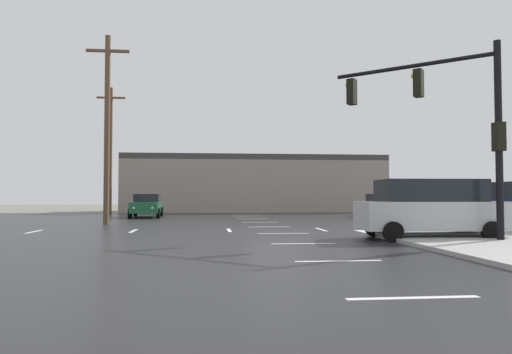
{
  "coord_description": "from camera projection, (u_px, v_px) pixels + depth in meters",
  "views": [
    {
      "loc": [
        -3.01,
        -20.88,
        1.52
      ],
      "look_at": [
        0.17,
        9.83,
        2.67
      ],
      "focal_mm": 34.32,
      "sensor_mm": 36.0,
      "label": 1
    }
  ],
  "objects": [
    {
      "name": "strip_building_background",
      "position": [
        253.0,
        184.0,
        45.47
      ],
      "size": [
        23.15,
        8.0,
        5.05
      ],
      "color": "gray",
      "rests_on": "ground_plane"
    },
    {
      "name": "snow_strip_curbside",
      "position": [
        429.0,
        233.0,
        17.56
      ],
      "size": [
        4.0,
        1.6,
        0.06
      ],
      "primitive_type": "cube",
      "color": "white",
      "rests_on": "sidewalk_corner"
    },
    {
      "name": "lane_markings",
      "position": [
        310.0,
        232.0,
        19.77
      ],
      "size": [
        36.15,
        36.15,
        0.01
      ],
      "color": "silver",
      "rests_on": "road_asphalt"
    },
    {
      "name": "suv_silver",
      "position": [
        430.0,
        208.0,
        16.66
      ],
      "size": [
        4.9,
        2.33,
        2.03
      ],
      "rotation": [
        0.0,
        0.0,
        -0.04
      ],
      "color": "#B7BABF",
      "rests_on": "road_asphalt"
    },
    {
      "name": "utility_pole_far",
      "position": [
        107.0,
        125.0,
        25.12
      ],
      "size": [
        2.2,
        0.28,
        9.78
      ],
      "color": "brown",
      "rests_on": "ground_plane"
    },
    {
      "name": "sedan_green",
      "position": [
        147.0,
        205.0,
        33.35
      ],
      "size": [
        2.11,
        4.57,
        1.58
      ],
      "rotation": [
        0.0,
        0.0,
        -1.55
      ],
      "color": "#195933",
      "rests_on": "road_asphalt"
    },
    {
      "name": "road_asphalt",
      "position": [
        276.0,
        230.0,
        21.01
      ],
      "size": [
        44.0,
        44.0,
        0.02
      ],
      "primitive_type": "cube",
      "color": "#232326",
      "rests_on": "ground_plane"
    },
    {
      "name": "traffic_signal_mast",
      "position": [
        448.0,
        111.0,
        16.15
      ],
      "size": [
        4.3,
        3.84,
        6.24
      ],
      "rotation": [
        0.0,
        0.0,
        2.42
      ],
      "color": "black",
      "rests_on": "sidewalk_corner"
    },
    {
      "name": "ground_plane",
      "position": [
        276.0,
        230.0,
        21.01
      ],
      "size": [
        120.0,
        120.0,
        0.0
      ],
      "primitive_type": "plane",
      "color": "slate"
    },
    {
      "name": "sedan_black",
      "position": [
        394.0,
        205.0,
        33.18
      ],
      "size": [
        4.54,
        2.03,
        1.58
      ],
      "rotation": [
        0.0,
        0.0,
        -0.0
      ],
      "color": "black",
      "rests_on": "road_asphalt"
    },
    {
      "name": "utility_pole_distant",
      "position": [
        110.0,
        148.0,
        38.22
      ],
      "size": [
        2.2,
        0.28,
        9.97
      ],
      "color": "brown",
      "rests_on": "ground_plane"
    }
  ]
}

